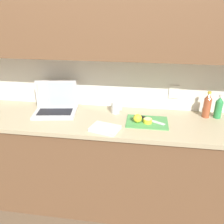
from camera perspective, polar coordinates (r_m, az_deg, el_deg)
ground_plane at (r=2.59m, az=-4.12°, el=-20.16°), size 12.00×12.00×0.00m
wall_back at (r=2.09m, az=-4.08°, el=17.24°), size 5.20×0.38×2.60m
counter_unit at (r=2.30m, az=-5.00°, el=-11.64°), size 2.38×0.59×0.92m
laptop at (r=2.22m, az=-13.41°, el=1.61°), size 0.41×0.32×0.27m
cutting_board at (r=2.00m, az=8.42°, el=-2.40°), size 0.34×0.24×0.01m
knife at (r=2.04m, az=8.12°, el=-1.50°), size 0.24×0.15×0.02m
lemon_half_cut at (r=1.98m, az=8.58°, el=-2.09°), size 0.07×0.07×0.04m
lemon_whole_beside at (r=1.97m, az=6.16°, el=-1.52°), size 0.07×0.07×0.07m
bottle_green_soda at (r=2.20m, az=21.93°, el=1.45°), size 0.06×0.06×0.24m
bottle_oil_tall at (r=2.23m, az=24.26°, el=0.98°), size 0.06×0.06×0.21m
measuring_cup at (r=2.14m, az=0.89°, el=1.10°), size 0.10×0.08×0.10m
paper_towel_roll at (r=2.34m, az=-16.07°, el=4.06°), size 0.13×0.13×0.25m
dish_towel at (r=1.87m, az=-1.72°, el=-3.97°), size 0.25×0.21×0.02m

